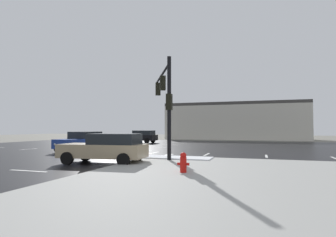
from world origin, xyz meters
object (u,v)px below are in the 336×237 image
Objects in this scene: fire_hydrant at (183,162)px; traffic_signal_mast at (165,93)px; sedan_tan at (106,148)px; sedan_blue at (82,141)px; sedan_black at (140,136)px.

traffic_signal_mast is at bearing 115.84° from fire_hydrant.
sedan_blue is (-6.07, 6.35, 0.00)m from sedan_tan.
fire_hydrant is 24.73m from sedan_black.
fire_hydrant is 13.88m from sedan_blue.
sedan_tan is (-4.82, 2.24, 0.32)m from fire_hydrant.
traffic_signal_mast is 1.28× the size of sedan_blue.
fire_hydrant is 0.17× the size of sedan_blue.
fire_hydrant is at bearing 52.07° from sedan_blue.
sedan_black is at bearing -75.95° from sedan_tan.
sedan_black is (-8.91, 16.29, -3.19)m from traffic_signal_mast.
traffic_signal_mast is at bearing -127.87° from sedan_tan.
sedan_blue is 0.99× the size of sedan_black.
fire_hydrant is 0.17× the size of sedan_black.
sedan_black is at bearing 1.93° from traffic_signal_mast.
traffic_signal_mast is 5.06m from sedan_tan.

